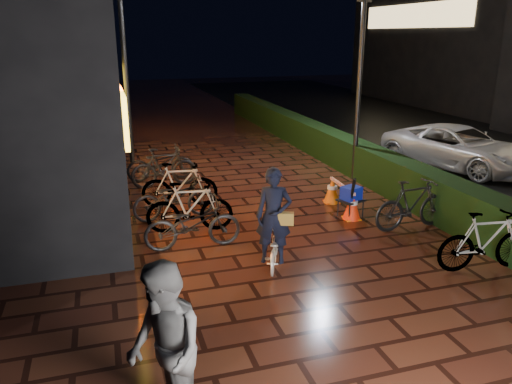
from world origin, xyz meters
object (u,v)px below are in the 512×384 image
object	(u,v)px
van	(458,147)
traffic_barrier	(342,197)
cart_assembly	(351,195)
cyclist	(274,231)
bystander_person	(165,351)

from	to	relation	value
van	traffic_barrier	bearing A→B (deg)	-173.59
van	traffic_barrier	world-z (taller)	van
van	cart_assembly	world-z (taller)	van
cyclist	traffic_barrier	world-z (taller)	cyclist
cyclist	cart_assembly	size ratio (longest dim) A/B	1.79
van	cyclist	bearing A→B (deg)	-167.03
bystander_person	cyclist	distance (m)	4.10
cart_assembly	bystander_person	bearing A→B (deg)	-132.74
bystander_person	van	bearing A→B (deg)	119.19
bystander_person	traffic_barrier	bearing A→B (deg)	129.62
cyclist	cart_assembly	world-z (taller)	cyclist
van	cyclist	xyz separation A→B (m)	(-7.74, -4.88, 0.03)
van	cart_assembly	bearing A→B (deg)	-169.53
van	traffic_barrier	size ratio (longest dim) A/B	2.94
cyclist	traffic_barrier	size ratio (longest dim) A/B	1.15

